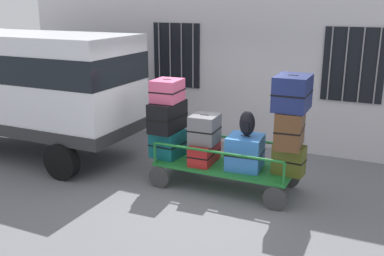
% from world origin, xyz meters
% --- Properties ---
extents(ground_plane, '(40.00, 40.00, 0.00)m').
position_xyz_m(ground_plane, '(0.00, 0.00, 0.00)').
color(ground_plane, slate).
extents(building_wall, '(12.00, 0.38, 5.00)m').
position_xyz_m(building_wall, '(0.00, 2.74, 2.50)').
color(building_wall, silver).
rests_on(building_wall, ground).
extents(van, '(4.46, 2.02, 2.61)m').
position_xyz_m(van, '(-3.90, 0.08, 1.61)').
color(van, silver).
rests_on(van, ground).
extents(luggage_cart, '(2.50, 1.07, 0.44)m').
position_xyz_m(luggage_cart, '(0.42, 0.08, 0.36)').
color(luggage_cart, '#1E722D').
rests_on(luggage_cart, ground).
extents(cart_railing, '(2.39, 0.93, 0.40)m').
position_xyz_m(cart_railing, '(0.42, 0.08, 0.76)').
color(cart_railing, '#1E722D').
rests_on(cart_railing, luggage_cart).
extents(suitcase_left_bottom, '(0.57, 0.61, 0.50)m').
position_xyz_m(suitcase_left_bottom, '(-0.71, 0.06, 0.68)').
color(suitcase_left_bottom, '#0F5960').
rests_on(suitcase_left_bottom, luggage_cart).
extents(suitcase_left_middle, '(0.47, 0.79, 0.55)m').
position_xyz_m(suitcase_left_middle, '(-0.71, 0.06, 1.21)').
color(suitcase_left_middle, black).
rests_on(suitcase_left_middle, suitcase_left_bottom).
extents(suitcase_left_top, '(0.51, 0.59, 0.41)m').
position_xyz_m(suitcase_left_top, '(-0.71, 0.07, 1.68)').
color(suitcase_left_top, '#CC4C72').
rests_on(suitcase_left_top, suitcase_left_middle).
extents(suitcase_midleft_bottom, '(0.41, 0.73, 0.37)m').
position_xyz_m(suitcase_midleft_bottom, '(0.04, 0.04, 0.62)').
color(suitcase_midleft_bottom, '#B21E1E').
rests_on(suitcase_midleft_bottom, luggage_cart).
extents(suitcase_midleft_middle, '(0.49, 0.55, 0.51)m').
position_xyz_m(suitcase_midleft_middle, '(0.04, 0.04, 1.06)').
color(suitcase_midleft_middle, slate).
rests_on(suitcase_midleft_middle, suitcase_midleft_bottom).
extents(suitcase_center_bottom, '(0.64, 0.64, 0.59)m').
position_xyz_m(suitcase_center_bottom, '(0.80, 0.07, 0.73)').
color(suitcase_center_bottom, '#3372C6').
rests_on(suitcase_center_bottom, luggage_cart).
extents(suitcase_midright_bottom, '(0.55, 0.35, 0.52)m').
position_xyz_m(suitcase_midright_bottom, '(1.55, 0.11, 0.69)').
color(suitcase_midright_bottom, '#4C5119').
rests_on(suitcase_midright_bottom, luggage_cart).
extents(suitcase_midright_middle, '(0.48, 0.75, 0.61)m').
position_xyz_m(suitcase_midright_middle, '(1.55, 0.04, 1.26)').
color(suitcase_midright_middle, brown).
rests_on(suitcase_midright_middle, suitcase_midright_bottom).
extents(suitcase_midright_top, '(0.54, 0.71, 0.56)m').
position_xyz_m(suitcase_midright_top, '(1.55, 0.06, 1.84)').
color(suitcase_midright_top, navy).
rests_on(suitcase_midright_top, suitcase_midright_middle).
extents(backpack, '(0.27, 0.22, 0.44)m').
position_xyz_m(backpack, '(0.81, 0.07, 1.24)').
color(backpack, black).
rests_on(backpack, suitcase_center_bottom).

